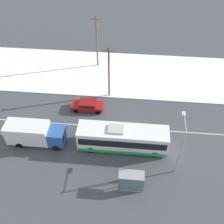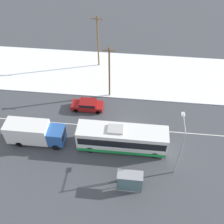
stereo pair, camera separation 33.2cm
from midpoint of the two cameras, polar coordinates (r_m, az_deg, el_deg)
ground_plane at (r=34.67m, az=4.19°, el=-3.62°), size 120.00×120.00×0.00m
snow_lot at (r=43.21m, az=5.03°, el=8.13°), size 80.00×11.82×0.12m
lane_marking_center at (r=34.67m, az=4.19°, el=-3.62°), size 60.00×0.12×0.00m
city_bus at (r=31.41m, az=2.51°, el=-5.79°), size 10.69×2.57×3.40m
box_truck at (r=33.25m, az=-16.30°, el=-4.27°), size 7.08×2.30×3.10m
sedan_car at (r=36.70m, az=-5.07°, el=1.55°), size 4.39×1.80×1.43m
pedestrian_at_stop at (r=29.56m, az=5.47°, el=-13.19°), size 0.57×0.25×1.58m
bus_shelter at (r=28.25m, az=4.25°, el=-14.70°), size 2.70×1.20×2.40m
streetlamp at (r=28.32m, az=15.06°, el=-6.64°), size 0.36×3.08×6.92m
utility_pole_roadside at (r=36.45m, az=-0.31°, el=8.67°), size 1.80×0.24×8.25m
utility_pole_snowlot at (r=42.77m, az=-2.85°, el=15.12°), size 1.80×0.24×8.79m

